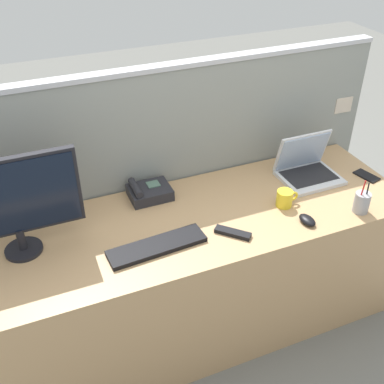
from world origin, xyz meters
name	(u,v)px	position (x,y,z in m)	size (l,w,h in m)	color
ground_plane	(195,321)	(0.00, 0.00, 0.00)	(10.00, 10.00, 0.00)	slate
desk	(196,274)	(0.00, 0.00, 0.37)	(2.19, 0.71, 0.75)	tan
cubicle_divider	(168,186)	(0.00, 0.39, 0.69)	(2.41, 0.08, 1.38)	gray
desktop_monitor	(11,201)	(-0.80, 0.08, 1.01)	(0.57, 0.16, 0.46)	black
laptop	(307,167)	(0.71, 0.12, 0.81)	(0.31, 0.26, 0.24)	silver
desk_phone	(149,192)	(-0.16, 0.25, 0.78)	(0.21, 0.17, 0.09)	#232328
keyboard_main	(157,246)	(-0.25, -0.14, 0.76)	(0.45, 0.12, 0.02)	black
computer_mouse_right_hand	(307,220)	(0.47, -0.24, 0.76)	(0.06, 0.10, 0.03)	black
pen_cup	(362,202)	(0.77, -0.26, 0.80)	(0.08, 0.08, 0.19)	#99999E
cell_phone_black_slab	(366,176)	(1.01, -0.02, 0.75)	(0.07, 0.13, 0.01)	black
tv_remote	(233,233)	(0.11, -0.18, 0.76)	(0.04, 0.17, 0.02)	black
coffee_mug	(285,198)	(0.45, -0.08, 0.79)	(0.12, 0.08, 0.09)	yellow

